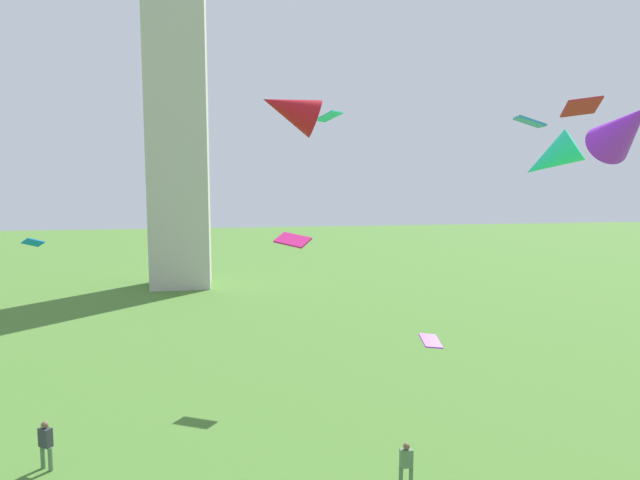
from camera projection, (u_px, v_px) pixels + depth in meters
The scene contains 12 objects.
monument_obelisk at pixel (175, 1), 50.58m from camera, with size 5.52×5.52×53.70m.
person_0 at pixel (46, 442), 19.20m from camera, with size 0.53×0.49×1.78m.
person_1 at pixel (406, 463), 18.01m from camera, with size 0.49×0.25×1.59m.
kite_flying_0 at pixel (289, 109), 20.91m from camera, with size 2.56×1.59×2.15m.
kite_flying_1 at pixel (431, 341), 19.13m from camera, with size 0.69×0.92×0.34m.
kite_flying_2 at pixel (329, 116), 23.51m from camera, with size 1.23×1.26×0.39m.
kite_flying_3 at pixel (582, 107), 25.29m from camera, with size 1.82×1.21×0.90m.
kite_flying_4 at pixel (551, 159), 16.22m from camera, with size 2.15×2.03×1.74m.
kite_flying_8 at pixel (626, 127), 17.83m from camera, with size 1.64×2.68×2.39m.
kite_flying_9 at pixel (529, 122), 21.06m from camera, with size 1.48×1.76×0.50m.
kite_flying_10 at pixel (33, 242), 25.74m from camera, with size 0.99×0.91×0.54m.
kite_flying_11 at pixel (293, 240), 27.75m from camera, with size 2.00×1.82×0.70m.
Camera 1 is at (-1.55, -0.83, 10.18)m, focal length 30.59 mm.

